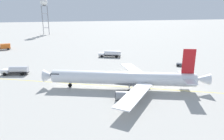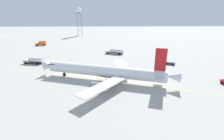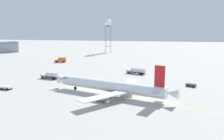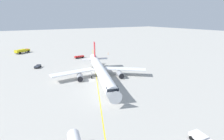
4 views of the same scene
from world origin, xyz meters
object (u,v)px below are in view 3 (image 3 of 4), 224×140
fuel_tanker_truck_extra (50,75)px  airliner_main (112,87)px  fuel_tanker_truck (136,71)px  pushback_tug_truck (7,87)px  radar_tower (108,24)px  catering_truck_truck (61,60)px  baggage_truck_truck (191,85)px

fuel_tanker_truck_extra → airliner_main: bearing=158.9°
fuel_tanker_truck → fuel_tanker_truck_extra: (36.37, 18.10, -0.03)m
pushback_tug_truck → radar_tower: (-10.74, -132.10, 23.84)m
catering_truck_truck → airliner_main: bearing=113.1°
catering_truck_truck → fuel_tanker_truck_extra: bearing=96.2°
fuel_tanker_truck → baggage_truck_truck: 31.39m
baggage_truck_truck → radar_tower: size_ratio=0.14×
airliner_main → radar_tower: bearing=-59.4°
pushback_tug_truck → airliner_main: bearing=-173.2°
baggage_truck_truck → radar_tower: (56.39, -115.04, 23.93)m
fuel_tanker_truck → fuel_tanker_truck_extra: size_ratio=1.13×
airliner_main → baggage_truck_truck: size_ratio=10.78×
catering_truck_truck → fuel_tanker_truck: 59.23m
fuel_tanker_truck → catering_truck_truck: bearing=-8.6°
airliner_main → baggage_truck_truck: (-27.75, -17.28, -2.22)m
airliner_main → baggage_truck_truck: bearing=-129.7°
pushback_tug_truck → radar_tower: 134.67m
airliner_main → fuel_tanker_truck_extra: bearing=-14.9°
fuel_tanker_truck → pushback_tug_truck: 58.66m
baggage_truck_truck → pushback_tug_truck: size_ratio=0.93×
airliner_main → pushback_tug_truck: 39.44m
airliner_main → fuel_tanker_truck_extra: (31.52, -20.65, -1.37)m
catering_truck_truck → fuel_tanker_truck_extra: size_ratio=0.84×
baggage_truck_truck → airliner_main: bearing=-115.8°
fuel_tanker_truck → baggage_truck_truck: fuel_tanker_truck is taller
fuel_tanker_truck → pushback_tug_truck: size_ratio=2.32×
airliner_main → radar_tower: size_ratio=1.52×
fuel_tanker_truck → airliner_main: bearing=104.6°
catering_truck_truck → radar_tower: size_ratio=0.26×
pushback_tug_truck → fuel_tanker_truck: bearing=-131.8°
airliner_main → catering_truck_truck: size_ratio=5.89×
radar_tower → catering_truck_truck: bearing=74.5°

